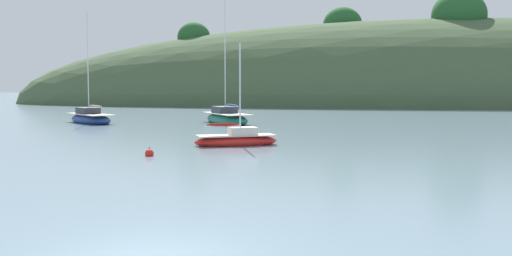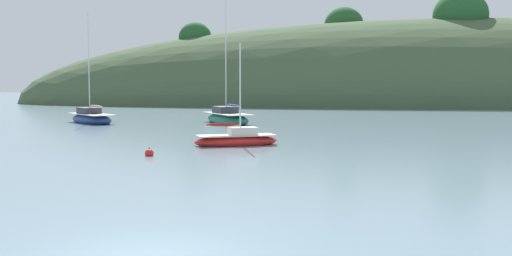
{
  "view_description": "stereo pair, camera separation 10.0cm",
  "coord_description": "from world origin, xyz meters",
  "px_view_note": "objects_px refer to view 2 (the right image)",
  "views": [
    {
      "loc": [
        3.66,
        -11.8,
        3.63
      ],
      "look_at": [
        0.0,
        20.0,
        1.2
      ],
      "focal_mm": 42.01,
      "sensor_mm": 36.0,
      "label": 1
    },
    {
      "loc": [
        3.76,
        -11.78,
        3.63
      ],
      "look_at": [
        0.0,
        20.0,
        1.2
      ],
      "focal_mm": 42.01,
      "sensor_mm": 36.0,
      "label": 2
    }
  ],
  "objects_px": {
    "sailboat_orange_cutter": "(91,118)",
    "mooring_buoy_inner": "(149,153)",
    "sailboat_black_sloop": "(227,118)",
    "sailboat_navy_dinghy": "(237,140)"
  },
  "relations": [
    {
      "from": "mooring_buoy_inner",
      "to": "sailboat_orange_cutter",
      "type": "bearing_deg",
      "value": 118.24
    },
    {
      "from": "sailboat_orange_cutter",
      "to": "sailboat_black_sloop",
      "type": "bearing_deg",
      "value": 4.46
    },
    {
      "from": "sailboat_navy_dinghy",
      "to": "sailboat_black_sloop",
      "type": "relative_size",
      "value": 0.54
    },
    {
      "from": "sailboat_orange_cutter",
      "to": "mooring_buoy_inner",
      "type": "height_order",
      "value": "sailboat_orange_cutter"
    },
    {
      "from": "sailboat_orange_cutter",
      "to": "mooring_buoy_inner",
      "type": "relative_size",
      "value": 18.87
    },
    {
      "from": "sailboat_navy_dinghy",
      "to": "mooring_buoy_inner",
      "type": "distance_m",
      "value": 6.59
    },
    {
      "from": "sailboat_black_sloop",
      "to": "sailboat_orange_cutter",
      "type": "relative_size",
      "value": 1.1
    },
    {
      "from": "sailboat_navy_dinghy",
      "to": "sailboat_black_sloop",
      "type": "height_order",
      "value": "sailboat_black_sloop"
    },
    {
      "from": "sailboat_black_sloop",
      "to": "mooring_buoy_inner",
      "type": "height_order",
      "value": "sailboat_black_sloop"
    },
    {
      "from": "sailboat_orange_cutter",
      "to": "mooring_buoy_inner",
      "type": "xyz_separation_m",
      "value": [
        12.3,
        -22.9,
        -0.3
      ]
    }
  ]
}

